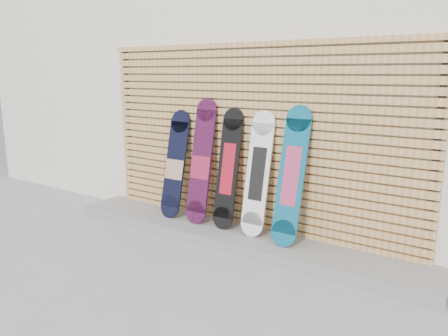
{
  "coord_description": "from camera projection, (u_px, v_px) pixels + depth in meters",
  "views": [
    {
      "loc": [
        2.46,
        -3.43,
        1.95
      ],
      "look_at": [
        -0.35,
        0.75,
        0.85
      ],
      "focal_mm": 35.0,
      "sensor_mm": 36.0,
      "label": 1
    }
  ],
  "objects": [
    {
      "name": "snowboard_4",
      "position": [
        291.0,
        176.0,
        4.68
      ],
      "size": [
        0.29,
        0.38,
        1.5
      ],
      "color": "#0C5876",
      "rests_on": "concrete_step"
    },
    {
      "name": "snowboard_2",
      "position": [
        228.0,
        169.0,
        5.18
      ],
      "size": [
        0.27,
        0.3,
        1.43
      ],
      "color": "black",
      "rests_on": "concrete_step"
    },
    {
      "name": "snowboard_0",
      "position": [
        175.0,
        165.0,
        5.61
      ],
      "size": [
        0.3,
        0.34,
        1.37
      ],
      "color": "black",
      "rests_on": "concrete_step"
    },
    {
      "name": "snowboard_1",
      "position": [
        201.0,
        162.0,
        5.37
      ],
      "size": [
        0.29,
        0.32,
        1.53
      ],
      "color": "black",
      "rests_on": "concrete_step"
    },
    {
      "name": "slat_wall",
      "position": [
        249.0,
        137.0,
        5.15
      ],
      "size": [
        4.26,
        0.08,
        2.29
      ],
      "color": "tan",
      "rests_on": "ground"
    },
    {
      "name": "ground",
      "position": [
        212.0,
        265.0,
        4.54
      ],
      "size": [
        80.0,
        80.0,
        0.0
      ],
      "primitive_type": "plane",
      "color": "gray",
      "rests_on": "ground"
    },
    {
      "name": "building",
      "position": [
        370.0,
        83.0,
        6.71
      ],
      "size": [
        12.0,
        5.0,
        3.6
      ],
      "primitive_type": "cube",
      "color": "beige",
      "rests_on": "ground"
    },
    {
      "name": "concrete_step",
      "position": [
        235.0,
        236.0,
        5.16
      ],
      "size": [
        4.6,
        0.7,
        0.12
      ],
      "primitive_type": "cube",
      "color": "gray",
      "rests_on": "ground"
    },
    {
      "name": "snowboard_3",
      "position": [
        258.0,
        174.0,
        4.95
      ],
      "size": [
        0.29,
        0.31,
        1.42
      ],
      "color": "white",
      "rests_on": "concrete_step"
    }
  ]
}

